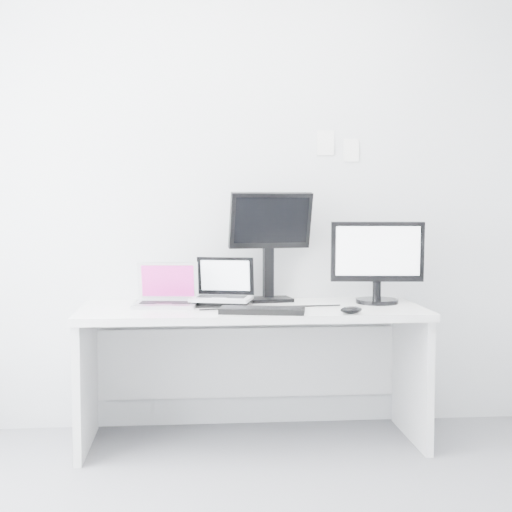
# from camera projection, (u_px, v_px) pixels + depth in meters

# --- Properties ---
(back_wall) EXTENTS (3.60, 0.00, 3.60)m
(back_wall) POSITION_uv_depth(u_px,v_px,m) (247.00, 190.00, 4.18)
(back_wall) COLOR silver
(back_wall) RESTS_ON ground
(desk) EXTENTS (1.80, 0.70, 0.73)m
(desk) POSITION_uv_depth(u_px,v_px,m) (252.00, 375.00, 3.91)
(desk) COLOR white
(desk) RESTS_ON ground
(macbook) EXTENTS (0.35, 0.28, 0.24)m
(macbook) POSITION_uv_depth(u_px,v_px,m) (165.00, 284.00, 3.87)
(macbook) COLOR #BBBABF
(macbook) RESTS_ON desk
(speaker) EXTENTS (0.10, 0.10, 0.15)m
(speaker) POSITION_uv_depth(u_px,v_px,m) (211.00, 287.00, 4.13)
(speaker) COLOR black
(speaker) RESTS_ON desk
(dell_laptop) EXTENTS (0.36, 0.31, 0.26)m
(dell_laptop) POSITION_uv_depth(u_px,v_px,m) (221.00, 281.00, 3.93)
(dell_laptop) COLOR #B4B7BC
(dell_laptop) RESTS_ON desk
(rear_monitor) EXTENTS (0.48, 0.24, 0.62)m
(rear_monitor) POSITION_uv_depth(u_px,v_px,m) (270.00, 245.00, 4.08)
(rear_monitor) COLOR black
(rear_monitor) RESTS_ON desk
(samsung_monitor) EXTENTS (0.53, 0.28, 0.46)m
(samsung_monitor) POSITION_uv_depth(u_px,v_px,m) (377.00, 261.00, 4.01)
(samsung_monitor) COLOR black
(samsung_monitor) RESTS_ON desk
(keyboard) EXTENTS (0.44, 0.23, 0.03)m
(keyboard) POSITION_uv_depth(u_px,v_px,m) (262.00, 310.00, 3.65)
(keyboard) COLOR black
(keyboard) RESTS_ON desk
(mouse) EXTENTS (0.13, 0.11, 0.04)m
(mouse) POSITION_uv_depth(u_px,v_px,m) (351.00, 310.00, 3.63)
(mouse) COLOR black
(mouse) RESTS_ON desk
(wall_note_0) EXTENTS (0.10, 0.00, 0.14)m
(wall_note_0) POSITION_uv_depth(u_px,v_px,m) (326.00, 143.00, 4.20)
(wall_note_0) COLOR white
(wall_note_0) RESTS_ON back_wall
(wall_note_1) EXTENTS (0.09, 0.00, 0.13)m
(wall_note_1) POSITION_uv_depth(u_px,v_px,m) (351.00, 150.00, 4.21)
(wall_note_1) COLOR white
(wall_note_1) RESTS_ON back_wall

